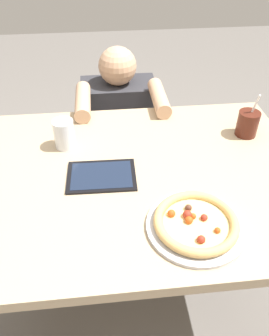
{
  "coord_description": "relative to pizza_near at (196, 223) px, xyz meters",
  "views": [
    {
      "loc": [
        -0.11,
        -0.92,
        1.53
      ],
      "look_at": [
        -0.01,
        -0.01,
        0.78
      ],
      "focal_mm": 36.21,
      "sensor_mm": 36.0,
      "label": 1
    }
  ],
  "objects": [
    {
      "name": "ground_plane",
      "position": [
        -0.14,
        0.27,
        -0.77
      ],
      "size": [
        8.0,
        8.0,
        0.0
      ],
      "primitive_type": "plane",
      "color": "#66605B"
    },
    {
      "name": "tablet",
      "position": [
        -0.27,
        0.26,
        -0.01
      ],
      "size": [
        0.24,
        0.18,
        0.01
      ],
      "color": "black",
      "rests_on": "dining_table"
    },
    {
      "name": "drink_cup_colored",
      "position": [
        0.33,
        0.47,
        0.03
      ],
      "size": [
        0.09,
        0.09,
        0.18
      ],
      "color": "#4C1E14",
      "rests_on": "dining_table"
    },
    {
      "name": "dining_table",
      "position": [
        -0.14,
        0.27,
        -0.13
      ],
      "size": [
        1.23,
        0.92,
        0.75
      ],
      "color": "tan",
      "rests_on": "ground"
    },
    {
      "name": "pizza_near",
      "position": [
        0.0,
        0.0,
        0.0
      ],
      "size": [
        0.29,
        0.29,
        0.04
      ],
      "color": "#B7B7BC",
      "rests_on": "dining_table"
    },
    {
      "name": "diner_seated",
      "position": [
        -0.16,
        0.98,
        -0.34
      ],
      "size": [
        0.42,
        0.53,
        0.95
      ],
      "color": "#333847",
      "rests_on": "ground"
    },
    {
      "name": "water_cup_clear",
      "position": [
        -0.4,
        0.46,
        0.04
      ],
      "size": [
        0.08,
        0.08,
        0.11
      ],
      "color": "silver",
      "rests_on": "dining_table"
    }
  ]
}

